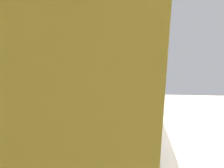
% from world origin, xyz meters
% --- Properties ---
extents(wall_back, '(4.28, 0.12, 2.58)m').
position_xyz_m(wall_back, '(0.00, 1.73, 1.29)').
color(wall_back, '#F0D17E').
rests_on(wall_back, ground_plane).
extents(oven_range, '(0.66, 0.67, 1.10)m').
position_xyz_m(oven_range, '(1.65, 1.34, 0.47)').
color(oven_range, black).
rests_on(oven_range, ground_plane).
extents(microwave, '(0.51, 0.33, 0.26)m').
position_xyz_m(microwave, '(-0.32, 1.38, 1.05)').
color(microwave, '#B7BABF').
rests_on(microwave, counter_run).
extents(bowl, '(0.16, 0.16, 0.05)m').
position_xyz_m(bowl, '(0.98, 1.30, 0.94)').
color(bowl, silver).
rests_on(bowl, counter_run).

